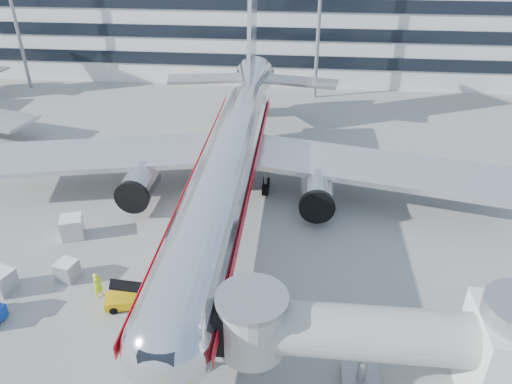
# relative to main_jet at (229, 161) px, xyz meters

# --- Properties ---
(ground) EXTENTS (180.00, 180.00, 0.00)m
(ground) POSITION_rel_main_jet_xyz_m (0.00, -11.72, -4.23)
(ground) COLOR gray
(ground) RESTS_ON ground
(lead_in_line) EXTENTS (0.25, 70.00, 0.01)m
(lead_in_line) POSITION_rel_main_jet_xyz_m (0.00, -1.72, -4.23)
(lead_in_line) COLOR yellow
(lead_in_line) RESTS_ON ground
(main_jet) EXTENTS (50.95, 48.70, 16.06)m
(main_jet) POSITION_rel_main_jet_xyz_m (0.00, 0.00, 0.00)
(main_jet) COLOR silver
(main_jet) RESTS_ON ground
(jet_bridge) EXTENTS (17.80, 4.50, 7.00)m
(jet_bridge) POSITION_rel_main_jet_xyz_m (12.18, -19.72, -0.36)
(jet_bridge) COLOR silver
(jet_bridge) RESTS_ON ground
(terminal) EXTENTS (150.00, 24.25, 15.60)m
(terminal) POSITION_rel_main_jet_xyz_m (0.00, 46.23, 3.57)
(terminal) COLOR silver
(terminal) RESTS_ON ground
(belt_loader) EXTENTS (4.54, 2.57, 2.12)m
(belt_loader) POSITION_rel_main_jet_xyz_m (-4.46, -14.38, -3.63)
(belt_loader) COLOR #D9A909
(belt_loader) RESTS_ON ground
(cargo_container_left) EXTENTS (2.01, 2.01, 1.68)m
(cargo_container_left) POSITION_rel_main_jet_xyz_m (-14.50, -13.90, -3.39)
(cargo_container_left) COLOR #B5B7BC
(cargo_container_left) RESTS_ON ground
(cargo_container_right) EXTENTS (2.22, 2.22, 1.85)m
(cargo_container_right) POSITION_rel_main_jet_xyz_m (-12.27, -6.89, -3.31)
(cargo_container_right) COLOR #B5B7BC
(cargo_container_right) RESTS_ON ground
(cargo_container_front) EXTENTS (1.71, 1.71, 1.49)m
(cargo_container_front) POSITION_rel_main_jet_xyz_m (-10.42, -12.15, -3.49)
(cargo_container_front) COLOR #B5B7BC
(cargo_container_front) RESTS_ON ground
(ramp_worker) EXTENTS (0.77, 0.88, 2.02)m
(ramp_worker) POSITION_rel_main_jet_xyz_m (-7.36, -13.86, -3.22)
(ramp_worker) COLOR #C9FF1A
(ramp_worker) RESTS_ON ground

